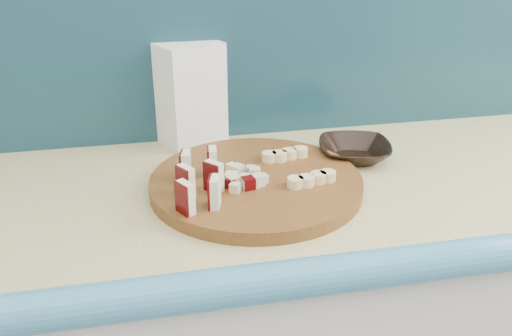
% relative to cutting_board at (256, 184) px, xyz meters
% --- Properties ---
extents(backsplash, '(2.20, 0.02, 0.50)m').
position_rel_cutting_board_xyz_m(backsplash, '(-0.05, 0.30, 0.24)').
color(backsplash, teal).
rests_on(backsplash, kitchen_counter).
extents(cutting_board, '(0.47, 0.47, 0.03)m').
position_rel_cutting_board_xyz_m(cutting_board, '(0.00, 0.00, 0.00)').
color(cutting_board, '#4F2E10').
rests_on(cutting_board, kitchen_counter).
extents(apple_wedges, '(0.09, 0.17, 0.06)m').
position_rel_cutting_board_xyz_m(apple_wedges, '(-0.11, -0.04, 0.04)').
color(apple_wedges, '#EFE8BF').
rests_on(apple_wedges, cutting_board).
extents(apple_chunks, '(0.07, 0.06, 0.02)m').
position_rel_cutting_board_xyz_m(apple_chunks, '(-0.03, -0.00, 0.02)').
color(apple_chunks, beige).
rests_on(apple_chunks, cutting_board).
extents(banana_slices, '(0.12, 0.16, 0.02)m').
position_rel_cutting_board_xyz_m(banana_slices, '(0.09, 0.01, 0.02)').
color(banana_slices, beige).
rests_on(banana_slices, cutting_board).
extents(brown_bowl, '(0.18, 0.18, 0.04)m').
position_rel_cutting_board_xyz_m(brown_bowl, '(0.23, 0.10, 0.01)').
color(brown_bowl, black).
rests_on(brown_bowl, kitchen_counter).
extents(flour_bag, '(0.16, 0.14, 0.23)m').
position_rel_cutting_board_xyz_m(flour_bag, '(-0.09, 0.27, 0.10)').
color(flour_bag, white).
rests_on(flour_bag, kitchen_counter).
extents(banana_peel, '(0.22, 0.18, 0.01)m').
position_rel_cutting_board_xyz_m(banana_peel, '(-0.05, 0.10, -0.01)').
color(banana_peel, gold).
rests_on(banana_peel, kitchen_counter).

